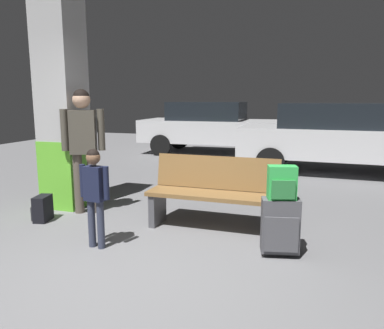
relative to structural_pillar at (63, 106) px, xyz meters
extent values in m
cube|color=slate|center=(1.96, 2.09, -1.55)|extent=(18.00, 18.00, 0.10)
cube|color=#66C633|center=(0.00, 0.00, -1.00)|extent=(0.57, 0.57, 1.00)
cube|color=#B2B2B2|center=(0.00, 0.00, 0.51)|extent=(0.56, 0.56, 2.02)
cube|color=brown|center=(2.35, -0.37, -1.06)|extent=(1.60, 0.46, 0.05)
cube|color=brown|center=(2.35, -0.12, -0.82)|extent=(1.60, 0.13, 0.42)
cube|color=#4C4C51|center=(1.63, -0.36, -1.29)|extent=(0.08, 0.40, 0.41)
cube|color=#4C4C51|center=(3.07, -0.38, -1.29)|extent=(0.08, 0.40, 0.41)
cube|color=#4C4C51|center=(3.22, -0.91, -1.17)|extent=(0.41, 0.28, 0.56)
cube|color=#4C4C51|center=(3.25, -1.02, -1.23)|extent=(0.34, 0.10, 0.36)
cube|color=#A5A5AA|center=(3.21, -0.83, -0.91)|extent=(0.14, 0.05, 0.02)
cylinder|color=black|center=(3.05, -0.86, -1.48)|extent=(0.03, 0.05, 0.04)
cylinder|color=black|center=(3.36, -0.79, -1.48)|extent=(0.03, 0.05, 0.04)
cube|color=green|center=(3.22, -0.91, -0.72)|extent=(0.31, 0.22, 0.34)
cube|color=#2B773A|center=(3.25, -1.00, -0.77)|extent=(0.23, 0.09, 0.19)
cylinder|color=black|center=(3.22, -0.91, -0.57)|extent=(0.06, 0.04, 0.02)
cylinder|color=#33384C|center=(1.37, -1.31, -1.23)|extent=(0.08, 0.08, 0.53)
cylinder|color=#33384C|center=(1.25, -1.29, -1.23)|extent=(0.08, 0.08, 0.53)
cube|color=#191E38|center=(1.31, -1.30, -0.78)|extent=(0.23, 0.15, 0.37)
cylinder|color=#191E38|center=(1.46, -1.32, -0.76)|extent=(0.06, 0.06, 0.35)
cylinder|color=#191E38|center=(1.16, -1.28, -0.76)|extent=(0.06, 0.06, 0.35)
sphere|color=brown|center=(1.31, -1.30, -0.50)|extent=(0.15, 0.15, 0.15)
sphere|color=black|center=(1.31, -1.30, -0.48)|extent=(0.14, 0.14, 0.14)
cylinder|color=#E5D84C|center=(1.24, -1.18, -0.76)|extent=(0.06, 0.06, 0.10)
cylinder|color=red|center=(1.24, -1.18, -0.69)|extent=(0.01, 0.01, 0.06)
cylinder|color=brown|center=(0.56, -0.19, -1.07)|extent=(0.13, 0.13, 0.85)
cylinder|color=brown|center=(0.39, -0.26, -1.07)|extent=(0.13, 0.13, 0.85)
cube|color=#4C473D|center=(0.47, -0.23, -0.35)|extent=(0.40, 0.33, 0.60)
cylinder|color=#4C473D|center=(0.70, -0.13, -0.32)|extent=(0.10, 0.10, 0.57)
cylinder|color=#4C473D|center=(0.25, -0.32, -0.32)|extent=(0.10, 0.10, 0.57)
sphere|color=tan|center=(0.47, -0.23, 0.09)|extent=(0.24, 0.24, 0.24)
sphere|color=black|center=(0.47, -0.23, 0.13)|extent=(0.22, 0.22, 0.22)
cube|color=black|center=(0.14, -0.73, -1.33)|extent=(0.21, 0.31, 0.34)
cube|color=#28282D|center=(0.05, -0.75, -1.38)|extent=(0.08, 0.23, 0.19)
cylinder|color=black|center=(0.14, -0.73, -1.17)|extent=(0.04, 0.06, 0.02)
cube|color=silver|center=(4.01, 3.99, -0.83)|extent=(4.15, 1.82, 0.64)
cube|color=black|center=(3.86, 3.99, -0.25)|extent=(2.15, 1.60, 0.52)
cylinder|color=black|center=(2.73, 4.82, -1.20)|extent=(0.61, 0.22, 0.60)
cylinder|color=black|center=(2.69, 3.23, -1.20)|extent=(0.61, 0.22, 0.60)
cube|color=silver|center=(0.69, 5.98, -0.83)|extent=(4.13, 1.76, 0.64)
cube|color=black|center=(0.54, 5.97, -0.25)|extent=(2.12, 1.57, 0.52)
cylinder|color=black|center=(1.98, 6.80, -1.20)|extent=(0.60, 0.21, 0.60)
cylinder|color=black|center=(2.00, 5.20, -1.20)|extent=(0.60, 0.21, 0.60)
cylinder|color=black|center=(-0.62, 6.76, -1.20)|extent=(0.60, 0.21, 0.60)
cylinder|color=black|center=(-0.60, 5.16, -1.20)|extent=(0.60, 0.21, 0.60)
camera|label=1|loc=(3.48, -4.68, 0.11)|focal=35.03mm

